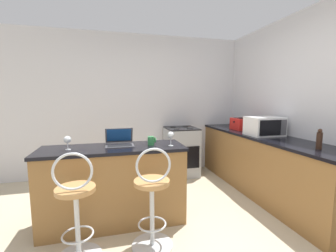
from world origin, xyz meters
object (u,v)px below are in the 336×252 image
Objects in this scene: stove_range at (181,151)px; pepper_mill at (319,140)px; toaster at (240,124)px; wine_glass_short at (171,135)px; wine_glass_tall at (67,140)px; mug_green at (151,141)px; mug_white at (234,125)px; bar_stool_near at (76,210)px; bar_stool_far at (152,201)px; laptop at (119,141)px; microwave at (264,126)px.

pepper_mill is at bearing -66.21° from stove_range.
wine_glass_short is at bearing -147.35° from toaster.
wine_glass_tall is (-1.72, -1.39, 0.55)m from stove_range.
mug_green is 2.10m from mug_white.
wine_glass_tall reaches higher than bar_stool_near.
bar_stool_far is 2.37m from toaster.
laptop reaches higher than bar_stool_near.
bar_stool_far is at bearing 176.65° from pepper_mill.
microwave is (1.83, 0.81, 0.56)m from bar_stool_far.
toaster reaches higher than wine_glass_short.
microwave reaches higher than mug_white.
bar_stool_far is 2.07m from microwave.
microwave is (2.50, 0.81, 0.56)m from bar_stool_near.
laptop reaches higher than wine_glass_tall.
toaster is (1.82, 1.42, 0.52)m from bar_stool_far.
bar_stool_far is 3.15× the size of toaster.
wine_glass_short reaches higher than stove_range.
bar_stool_near is 1.21m from wine_glass_short.
mug_green is 0.91m from wine_glass_tall.
bar_stool_near is at bearing -129.42° from stove_range.
pepper_mill reaches higher than bar_stool_near.
wine_glass_tall is (-1.11, 0.08, -0.02)m from wine_glass_short.
laptop reaches higher than mug_green.
bar_stool_far is at bearing -156.09° from microwave.
microwave reaches higher than bar_stool_far.
mug_green is at bearing 158.73° from pepper_mill.
mug_white is (1.76, 1.14, 0.00)m from mug_green.
wine_glass_tall reaches higher than mug_white.
microwave is (2.09, 0.18, 0.08)m from laptop.
bar_stool_far is 1.11× the size of stove_range.
bar_stool_near is 2.69m from microwave.
stove_range is at bearing 166.69° from mug_white.
bar_stool_near is 0.67m from bar_stool_far.
toaster is (2.49, 1.42, 0.52)m from bar_stool_near.
bar_stool_near is at bearing -155.27° from wine_glass_short.
laptop is at bearing -175.15° from microwave.
pepper_mill is (-0.05, -1.81, 0.05)m from mug_white.
bar_stool_near is 3.15× the size of toaster.
wine_glass_tall is (-2.63, -0.28, -0.03)m from microwave.
toaster is 1.80m from wine_glass_short.
microwave is 0.92m from pepper_mill.
laptop is at bearing -159.28° from toaster.
laptop is 3.21× the size of mug_green.
microwave is 0.61m from toaster.
bar_stool_far is 3.15× the size of laptop.
bar_stool_near is 0.76m from wine_glass_tall.
stove_range is 5.42× the size of wine_glass_short.
laptop is at bearing 10.51° from wine_glass_tall.
laptop is 1.00× the size of toaster.
pepper_mill is (2.07, -0.74, 0.05)m from laptop.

